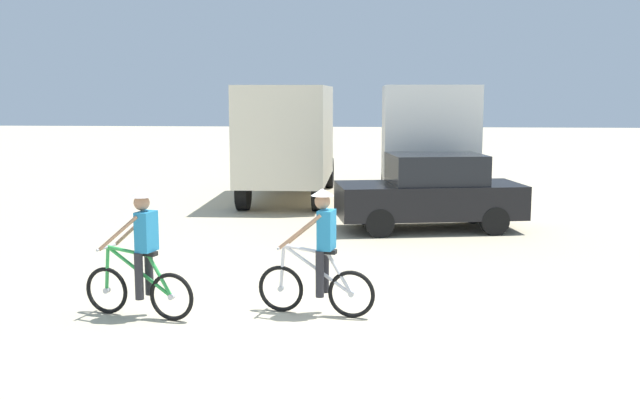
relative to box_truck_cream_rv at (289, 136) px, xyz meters
The scene contains 6 objects.
ground_plane 11.65m from the box_truck_cream_rv, 79.90° to the right, with size 120.00×120.00×0.00m, color beige.
box_truck_cream_rv is the anchor object (origin of this frame).
box_truck_white_box 3.98m from the box_truck_cream_rv, ahead, with size 2.46×6.78×3.35m.
sedan_parked 6.28m from the box_truck_cream_rv, 51.43° to the right, with size 4.45×2.51×1.76m.
cyclist_orange_shirt 12.07m from the box_truck_cream_rv, 93.08° to the right, with size 1.69×0.61×1.82m.
cyclist_cowboy_hat 11.88m from the box_truck_cream_rv, 81.09° to the right, with size 1.71×0.57×1.82m.
Camera 1 is at (0.62, -10.54, 3.13)m, focal length 41.47 mm.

